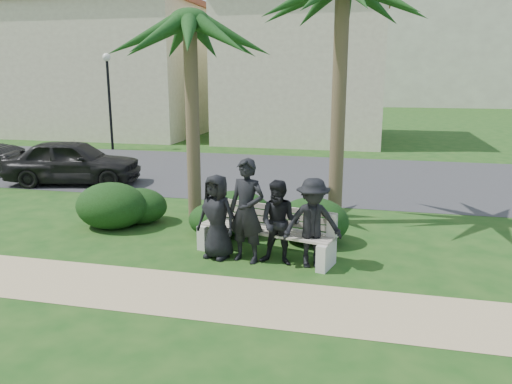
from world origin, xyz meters
The scene contains 18 objects.
ground centered at (0.00, 0.00, 0.00)m, with size 160.00×160.00×0.00m, color #164212.
footpath centered at (0.00, -1.80, 0.00)m, with size 30.00×1.60×0.01m, color tan.
asphalt_street centered at (0.00, 8.00, 0.00)m, with size 160.00×8.00×0.01m, color #2D2D30.
stucco_bldg_left centered at (-12.00, 18.00, 3.66)m, with size 10.40×8.40×7.30m.
stucco_bldg_right centered at (-1.00, 18.00, 3.66)m, with size 8.40×8.40×7.30m.
street_lamp centered at (-9.00, 12.00, 2.94)m, with size 0.36×0.36×4.29m.
park_bench centered at (0.74, 0.15, 0.42)m, with size 2.80×1.25×0.93m.
man_a centered at (-0.11, -0.14, 0.80)m, with size 0.78×0.51×1.59m, color black.
man_b centered at (0.48, -0.20, 0.96)m, with size 0.70×0.46×1.92m, color black.
man_c centered at (1.09, -0.21, 0.78)m, with size 0.76×0.59×1.56m, color black.
man_d centered at (1.68, -0.19, 0.81)m, with size 1.05×0.60×1.62m, color black.
hedge_a centered at (-3.02, 1.16, 0.53)m, with size 1.62×1.34×1.05m, color black.
hedge_b centered at (-2.56, 1.65, 0.42)m, with size 1.27×1.05×0.83m, color black.
hedge_c centered at (-0.60, 1.14, 0.36)m, with size 1.10×0.91×0.72m, color black.
hedge_d centered at (-0.13, 1.39, 0.48)m, with size 1.48×1.22×0.97m, color black.
hedge_e centered at (1.53, 1.14, 0.48)m, with size 1.48×1.22×0.96m, color black.
palm_left centered at (-1.47, 2.36, 4.48)m, with size 3.00×3.00×5.44m.
car_a centered at (-6.49, 5.05, 0.70)m, with size 1.66×4.13×1.41m, color black.
Camera 1 is at (2.64, -8.65, 3.38)m, focal length 35.00 mm.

